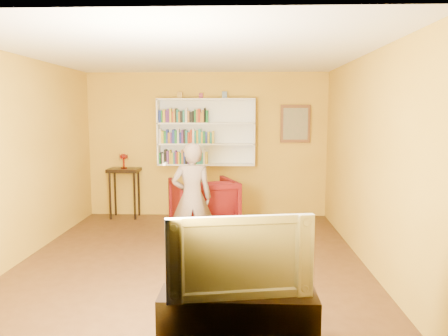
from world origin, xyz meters
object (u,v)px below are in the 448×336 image
(console_table, at_px, (124,177))
(ruby_lustre, at_px, (124,158))
(television, at_px, (238,254))
(armchair, at_px, (203,206))
(person, at_px, (192,198))
(tv_cabinet, at_px, (238,320))
(bookshelf, at_px, (206,132))

(console_table, xyz_separation_m, ruby_lustre, (0.00, -0.00, 0.36))
(ruby_lustre, bearing_deg, television, -64.49)
(ruby_lustre, relative_size, television, 0.23)
(armchair, bearing_deg, person, 65.48)
(ruby_lustre, relative_size, tv_cabinet, 0.21)
(bookshelf, bearing_deg, armchair, -88.13)
(ruby_lustre, bearing_deg, armchair, -33.56)
(bookshelf, distance_m, tv_cabinet, 4.89)
(bookshelf, height_order, television, bookshelf)
(console_table, bearing_deg, ruby_lustre, -53.13)
(bookshelf, relative_size, television, 1.52)
(person, bearing_deg, tv_cabinet, 95.80)
(television, bearing_deg, ruby_lustre, 105.39)
(bookshelf, distance_m, console_table, 1.74)
(ruby_lustre, height_order, television, ruby_lustre)
(armchair, bearing_deg, television, 79.74)
(armchair, bearing_deg, tv_cabinet, 79.74)
(bookshelf, xyz_separation_m, person, (-0.04, -2.15, -0.82))
(bookshelf, xyz_separation_m, ruby_lustre, (-1.53, -0.16, -0.47))
(ruby_lustre, relative_size, armchair, 0.27)
(television, bearing_deg, armchair, 89.43)
(console_table, distance_m, tv_cabinet, 5.01)
(person, bearing_deg, console_table, -62.10)
(bookshelf, distance_m, person, 2.30)
(console_table, xyz_separation_m, television, (2.15, -4.50, 0.04))
(bookshelf, relative_size, console_table, 1.94)
(tv_cabinet, height_order, television, television)
(person, relative_size, television, 1.31)
(console_table, distance_m, person, 2.48)
(television, bearing_deg, console_table, 105.39)
(console_table, xyz_separation_m, tv_cabinet, (2.15, -4.50, -0.53))
(person, distance_m, television, 2.60)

